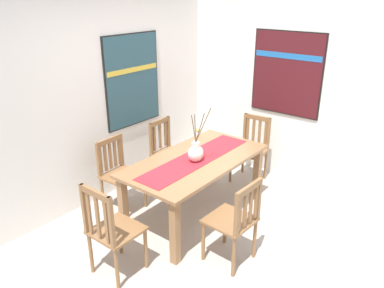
% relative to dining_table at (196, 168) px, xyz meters
% --- Properties ---
extents(ground_plane, '(6.40, 6.40, 0.03)m').
position_rel_dining_table_xyz_m(ground_plane, '(-0.20, -0.58, -0.64)').
color(ground_plane, '#B2A89E').
extents(wall_back, '(6.40, 0.12, 2.70)m').
position_rel_dining_table_xyz_m(wall_back, '(-0.20, 1.28, 0.72)').
color(wall_back, silver).
rests_on(wall_back, ground_plane).
extents(wall_side, '(0.12, 6.40, 2.70)m').
position_rel_dining_table_xyz_m(wall_side, '(1.66, -0.58, 0.72)').
color(wall_side, silver).
rests_on(wall_side, ground_plane).
extents(dining_table, '(1.73, 0.89, 0.74)m').
position_rel_dining_table_xyz_m(dining_table, '(0.00, 0.00, 0.00)').
color(dining_table, '#8E6642').
rests_on(dining_table, ground_plane).
extents(table_runner, '(1.59, 0.36, 0.01)m').
position_rel_dining_table_xyz_m(table_runner, '(-0.00, 0.00, 0.11)').
color(table_runner, '#B7232D').
rests_on(table_runner, dining_table).
extents(centerpiece_vase, '(0.19, 0.25, 0.62)m').
position_rel_dining_table_xyz_m(centerpiece_vase, '(-0.05, -0.04, 0.22)').
color(centerpiece_vase, silver).
rests_on(centerpiece_vase, dining_table).
extents(chair_0, '(0.44, 0.44, 0.89)m').
position_rel_dining_table_xyz_m(chair_0, '(-0.41, -0.79, -0.15)').
color(chair_0, brown).
rests_on(chair_0, ground_plane).
extents(chair_1, '(0.44, 0.44, 0.90)m').
position_rel_dining_table_xyz_m(chair_1, '(0.41, 0.79, -0.16)').
color(chair_1, brown).
rests_on(chair_1, ground_plane).
extents(chair_2, '(0.42, 0.42, 0.95)m').
position_rel_dining_table_xyz_m(chair_2, '(-1.25, -0.01, -0.14)').
color(chair_2, brown).
rests_on(chair_2, ground_plane).
extents(chair_3, '(0.44, 0.44, 0.90)m').
position_rel_dining_table_xyz_m(chair_3, '(1.22, -0.02, -0.15)').
color(chair_3, brown).
rests_on(chair_3, ground_plane).
extents(chair_4, '(0.44, 0.44, 0.88)m').
position_rel_dining_table_xyz_m(chair_4, '(-0.42, 0.83, -0.15)').
color(chair_4, brown).
rests_on(chair_4, ground_plane).
extents(painting_on_back_wall, '(0.90, 0.05, 1.17)m').
position_rel_dining_table_xyz_m(painting_on_back_wall, '(0.23, 1.22, 0.78)').
color(painting_on_back_wall, black).
extents(painting_on_side_wall, '(0.05, 0.97, 1.09)m').
position_rel_dining_table_xyz_m(painting_on_side_wall, '(1.60, -0.26, 0.84)').
color(painting_on_side_wall, black).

